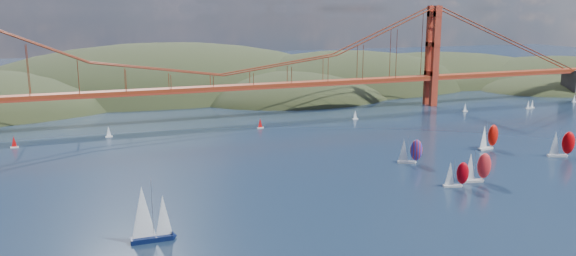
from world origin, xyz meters
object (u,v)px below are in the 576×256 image
(racer_0, at_px, (456,174))
(racer_rwb, at_px, (410,150))
(racer_1, at_px, (477,167))
(racer_2, at_px, (561,143))
(sloop_navy, at_px, (149,214))
(racer_3, at_px, (488,136))

(racer_0, distance_m, racer_rwb, 28.28)
(racer_0, bearing_deg, racer_1, 28.92)
(racer_1, relative_size, racer_rwb, 1.07)
(racer_1, distance_m, racer_2, 51.23)
(sloop_navy, relative_size, racer_0, 1.72)
(racer_0, xyz_separation_m, racer_3, (41.17, 34.59, 0.91))
(racer_1, xyz_separation_m, racer_2, (49.27, 14.04, 0.15))
(racer_2, bearing_deg, racer_rwb, -171.05)
(sloop_navy, distance_m, racer_2, 153.10)
(sloop_navy, relative_size, racer_1, 1.45)
(racer_0, relative_size, racer_rwb, 0.91)
(racer_1, bearing_deg, racer_3, 56.65)
(racer_1, xyz_separation_m, racer_rwb, (-7.55, 26.28, -0.33))
(racer_rwb, bearing_deg, racer_2, 14.53)
(racer_1, distance_m, racer_rwb, 27.34)
(sloop_navy, distance_m, racer_rwb, 101.28)
(racer_0, xyz_separation_m, racer_rwb, (1.73, 28.22, 0.43))
(racer_0, height_order, racer_1, racer_1)
(racer_0, xyz_separation_m, racer_1, (9.28, 1.94, 0.76))
(racer_3, distance_m, racer_rwb, 39.95)
(racer_0, distance_m, racer_3, 53.79)
(racer_2, bearing_deg, racer_3, 154.13)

